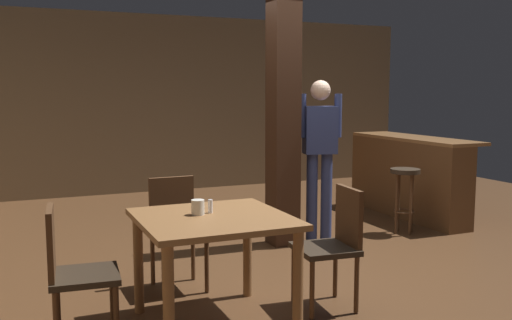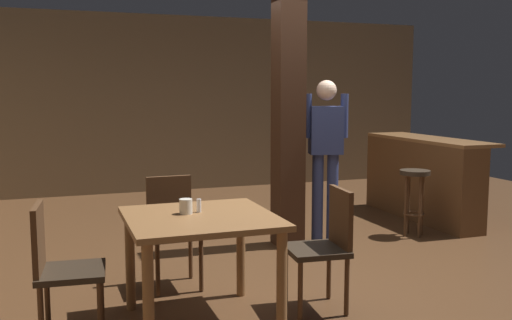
% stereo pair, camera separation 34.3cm
% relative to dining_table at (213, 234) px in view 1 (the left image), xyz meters
% --- Properties ---
extents(ground_plane, '(10.80, 10.80, 0.00)m').
position_rel_dining_table_xyz_m(ground_plane, '(1.38, 0.92, -0.65)').
color(ground_plane, '#4C301C').
extents(wall_back, '(8.00, 0.10, 2.80)m').
position_rel_dining_table_xyz_m(wall_back, '(1.38, 5.42, 0.75)').
color(wall_back, '#756047').
rests_on(wall_back, ground_plane).
extents(pillar, '(0.28, 0.28, 2.80)m').
position_rel_dining_table_xyz_m(pillar, '(1.36, 1.71, 0.75)').
color(pillar, '#382114').
rests_on(pillar, ground_plane).
extents(dining_table, '(1.00, 1.00, 0.77)m').
position_rel_dining_table_xyz_m(dining_table, '(0.00, 0.00, 0.00)').
color(dining_table, brown).
rests_on(dining_table, ground_plane).
extents(chair_east, '(0.46, 0.46, 0.89)m').
position_rel_dining_table_xyz_m(chair_east, '(0.93, -0.04, -0.14)').
color(chair_east, '#2D2319').
rests_on(chair_east, ground_plane).
extents(chair_west, '(0.46, 0.46, 0.89)m').
position_rel_dining_table_xyz_m(chair_west, '(-0.92, 0.04, -0.14)').
color(chair_west, '#2D2319').
rests_on(chair_west, ground_plane).
extents(chair_north, '(0.43, 0.43, 0.89)m').
position_rel_dining_table_xyz_m(chair_north, '(-0.03, 0.86, -0.14)').
color(chair_north, '#2D2319').
rests_on(chair_north, ground_plane).
extents(napkin_cup, '(0.09, 0.09, 0.10)m').
position_rel_dining_table_xyz_m(napkin_cup, '(-0.08, 0.08, 0.17)').
color(napkin_cup, silver).
rests_on(napkin_cup, dining_table).
extents(salt_shaker, '(0.03, 0.03, 0.09)m').
position_rel_dining_table_xyz_m(salt_shaker, '(0.02, 0.10, 0.17)').
color(salt_shaker, silver).
rests_on(salt_shaker, dining_table).
extents(standing_person, '(0.47, 0.28, 1.72)m').
position_rel_dining_table_xyz_m(standing_person, '(1.76, 1.65, 0.36)').
color(standing_person, navy).
rests_on(standing_person, ground_plane).
extents(bar_counter, '(0.56, 2.00, 1.02)m').
position_rel_dining_table_xyz_m(bar_counter, '(3.42, 2.28, -0.12)').
color(bar_counter, brown).
rests_on(bar_counter, ground_plane).
extents(bar_stool_near, '(0.33, 0.33, 0.74)m').
position_rel_dining_table_xyz_m(bar_stool_near, '(2.82, 1.57, -0.10)').
color(bar_stool_near, '#2D2319').
rests_on(bar_stool_near, ground_plane).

